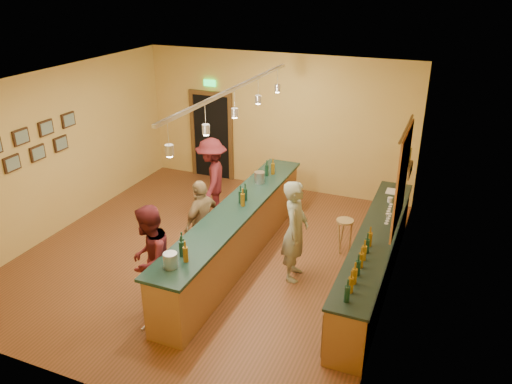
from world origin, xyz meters
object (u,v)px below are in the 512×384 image
at_px(customer_a, 150,260).
at_px(customer_b, 202,222).
at_px(back_counter, 374,258).
at_px(tasting_bar, 237,230).
at_px(customer_c, 212,179).
at_px(bar_stool, 345,227).
at_px(bartender, 295,231).

height_order(customer_a, customer_b, customer_a).
relative_size(back_counter, tasting_bar, 0.89).
xyz_separation_m(tasting_bar, customer_c, (-1.19, 1.39, 0.27)).
height_order(back_counter, customer_b, customer_b).
distance_m(customer_a, bar_stool, 3.68).
bearing_deg(bar_stool, tasting_bar, -149.45).
bearing_deg(bartender, customer_a, 127.03).
xyz_separation_m(back_counter, customer_b, (-2.97, -0.44, 0.30)).
distance_m(tasting_bar, customer_a, 1.92).
height_order(back_counter, bar_stool, back_counter).
bearing_deg(customer_c, customer_b, 3.07).
distance_m(back_counter, bartender, 1.39).
height_order(bartender, bar_stool, bartender).
bearing_deg(customer_c, back_counter, 53.29).
distance_m(bartender, customer_c, 2.78).
bearing_deg(customer_c, customer_a, -7.90).
height_order(back_counter, bartender, bartender).
relative_size(customer_c, bar_stool, 2.66).
bearing_deg(customer_a, tasting_bar, 150.97).
height_order(tasting_bar, bar_stool, tasting_bar).
bearing_deg(customer_a, bartender, 123.32).
relative_size(bartender, customer_c, 1.01).
bearing_deg(tasting_bar, customer_b, -155.05).
bearing_deg(customer_c, tasting_bar, 22.35).
relative_size(back_counter, bartender, 2.56).
bearing_deg(bar_stool, back_counter, -50.21).
relative_size(customer_b, customer_c, 0.90).
distance_m(back_counter, customer_a, 3.64).
bearing_deg(customer_a, customer_c, 179.94).
relative_size(customer_a, customer_b, 1.11).
height_order(customer_a, bar_stool, customer_a).
distance_m(customer_a, customer_c, 3.24).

